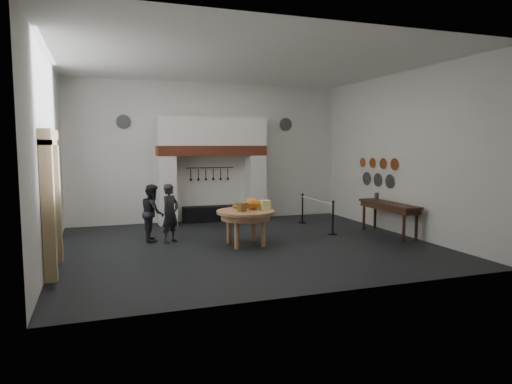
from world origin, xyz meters
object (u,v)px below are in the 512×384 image
object	(u,v)px
visitor_far	(153,212)
barrier_post_near	(333,219)
side_table	(389,204)
iron_range	(212,214)
barrier_post_far	(302,209)
visitor_near	(170,213)
work_table	(246,212)

from	to	relation	value
visitor_far	barrier_post_near	distance (m)	4.92
side_table	iron_range	bearing A→B (deg)	137.04
barrier_post_far	barrier_post_near	bearing A→B (deg)	-90.00
visitor_near	barrier_post_far	distance (m)	4.71
iron_range	barrier_post_near	xyz separation A→B (m)	(2.65, -3.28, 0.20)
iron_range	visitor_far	world-z (taller)	visitor_far
iron_range	visitor_far	distance (m)	3.29
iron_range	barrier_post_near	world-z (taller)	barrier_post_near
iron_range	barrier_post_near	size ratio (longest dim) A/B	2.11
visitor_near	side_table	xyz separation A→B (m)	(5.88, -1.00, 0.11)
visitor_near	side_table	distance (m)	5.97
barrier_post_near	barrier_post_far	distance (m)	2.00
work_table	side_table	xyz separation A→B (m)	(4.15, -0.08, 0.03)
iron_range	barrier_post_far	distance (m)	2.95
work_table	side_table	bearing A→B (deg)	-1.12
iron_range	side_table	world-z (taller)	side_table
side_table	barrier_post_near	distance (m)	1.60
barrier_post_near	side_table	bearing A→B (deg)	-20.45
visitor_far	side_table	size ratio (longest dim) A/B	0.67
iron_range	visitor_far	size ratio (longest dim) A/B	1.28
iron_range	barrier_post_far	size ratio (longest dim) A/B	2.11
visitor_near	iron_range	bearing A→B (deg)	18.09
visitor_far	work_table	bearing A→B (deg)	-118.66
barrier_post_near	barrier_post_far	world-z (taller)	same
iron_range	work_table	distance (m)	3.78
barrier_post_far	visitor_near	bearing A→B (deg)	-160.92
barrier_post_near	barrier_post_far	bearing A→B (deg)	90.00
visitor_near	visitor_far	size ratio (longest dim) A/B	1.02
visitor_far	iron_range	bearing A→B (deg)	-38.97
work_table	visitor_far	bearing A→B (deg)	148.19
iron_range	visitor_near	bearing A→B (deg)	-122.36
visitor_near	barrier_post_far	bearing A→B (deg)	-20.47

